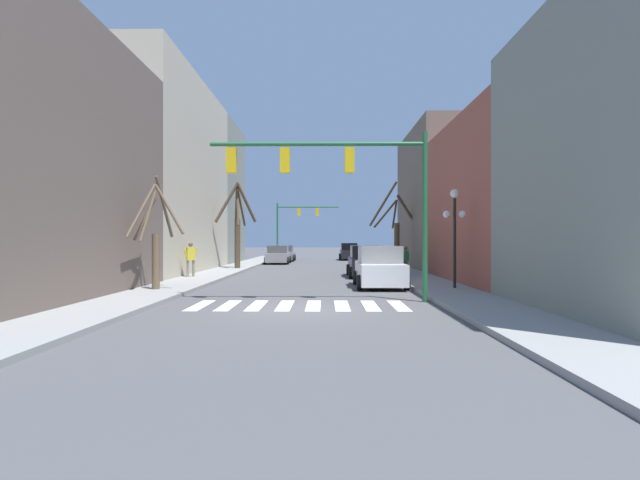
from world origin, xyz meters
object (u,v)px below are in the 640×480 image
object	(u,v)px
pedestrian_crossing_street	(406,258)
street_tree_right_far	(396,231)
street_tree_left_near	(156,240)
traffic_signal_near	(342,175)
street_lamp_right_corner	(455,218)
car_parked_left_near	(367,262)
street_tree_right_mid	(237,225)
traffic_signal_far	(295,219)
car_parked_left_mid	(278,255)
car_driving_away_lane	(380,268)
car_parked_left_far	(284,254)
car_at_intersection	(349,252)
pedestrian_near_right_corner	(191,256)

from	to	relation	value
pedestrian_crossing_street	street_tree_right_far	world-z (taller)	street_tree_right_far
pedestrian_crossing_street	street_tree_left_near	distance (m)	13.75
pedestrian_crossing_street	traffic_signal_near	bearing A→B (deg)	-38.07
street_lamp_right_corner	street_tree_left_near	size ratio (longest dim) A/B	0.89
car_parked_left_near	street_tree_right_mid	bearing A→B (deg)	54.06
traffic_signal_far	pedestrian_crossing_street	xyz separation A→B (m)	(7.54, -24.71, -3.22)
car_parked_left_mid	car_parked_left_near	size ratio (longest dim) A/B	1.03
traffic_signal_far	street_tree_right_far	xyz separation A→B (m)	(7.87, -18.61, -1.60)
car_driving_away_lane	car_parked_left_mid	xyz separation A→B (m)	(-6.47, 21.41, -0.10)
car_parked_left_near	street_tree_right_far	distance (m)	6.30
traffic_signal_near	street_tree_left_near	world-z (taller)	traffic_signal_near
car_parked_left_near	street_tree_left_near	xyz separation A→B (m)	(-9.02, -8.65, 1.27)
traffic_signal_far	car_parked_left_mid	bearing A→B (deg)	-96.31
traffic_signal_far	car_parked_left_mid	world-z (taller)	traffic_signal_far
car_parked_left_far	street_tree_left_near	distance (m)	29.36
car_parked_left_far	street_tree_right_mid	world-z (taller)	street_tree_right_mid
car_at_intersection	car_parked_left_near	xyz separation A→B (m)	(-0.10, -23.31, 0.01)
car_parked_left_near	pedestrian_crossing_street	bearing A→B (deg)	-105.86
traffic_signal_far	car_parked_left_far	bearing A→B (deg)	-104.73
pedestrian_crossing_street	street_tree_right_mid	world-z (taller)	street_tree_right_mid
car_at_intersection	traffic_signal_near	bearing A→B (deg)	176.82
pedestrian_near_right_corner	pedestrian_crossing_street	bearing A→B (deg)	-30.13
car_parked_left_far	street_tree_right_far	distance (m)	17.55
street_lamp_right_corner	street_tree_right_far	xyz separation A→B (m)	(-0.43, 13.52, -0.27)
car_parked_left_far	pedestrian_crossing_street	bearing A→B (deg)	-158.16
car_parked_left_far	traffic_signal_near	bearing A→B (deg)	-171.84
traffic_signal_near	car_at_intersection	distance (m)	34.89
car_at_intersection	street_tree_right_far	distance (m)	18.05
traffic_signal_near	street_lamp_right_corner	distance (m)	5.88
traffic_signal_far	pedestrian_crossing_street	world-z (taller)	traffic_signal_far
car_at_intersection	car_driving_away_lane	bearing A→B (deg)	179.84
street_lamp_right_corner	pedestrian_near_right_corner	xyz separation A→B (m)	(-12.28, 6.04, -1.75)
car_at_intersection	pedestrian_near_right_corner	bearing A→B (deg)	159.30
car_parked_left_mid	car_at_intersection	xyz separation A→B (m)	(6.55, 8.10, 0.07)
car_parked_left_mid	car_at_intersection	bearing A→B (deg)	-38.96
street_lamp_right_corner	car_driving_away_lane	size ratio (longest dim) A/B	0.92
street_tree_left_near	pedestrian_crossing_street	bearing A→B (deg)	35.99
traffic_signal_near	car_parked_left_mid	world-z (taller)	traffic_signal_near
pedestrian_near_right_corner	street_tree_left_near	distance (m)	6.74
pedestrian_near_right_corner	traffic_signal_far	bearing A→B (deg)	44.35
street_tree_right_far	street_tree_left_near	size ratio (longest dim) A/B	1.32
car_driving_away_lane	street_tree_left_near	bearing A→B (deg)	105.11
traffic_signal_far	car_driving_away_lane	bearing A→B (deg)	-79.75
car_at_intersection	street_tree_right_mid	bearing A→B (deg)	153.72
car_parked_left_near	pedestrian_near_right_corner	bearing A→B (deg)	101.80
car_parked_left_far	car_parked_left_near	size ratio (longest dim) A/B	0.96
car_parked_left_far	car_at_intersection	world-z (taller)	car_at_intersection
car_parked_left_far	street_tree_right_mid	bearing A→B (deg)	172.13
traffic_signal_near	pedestrian_near_right_corner	world-z (taller)	traffic_signal_near
car_parked_left_far	car_parked_left_near	distance (m)	21.54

